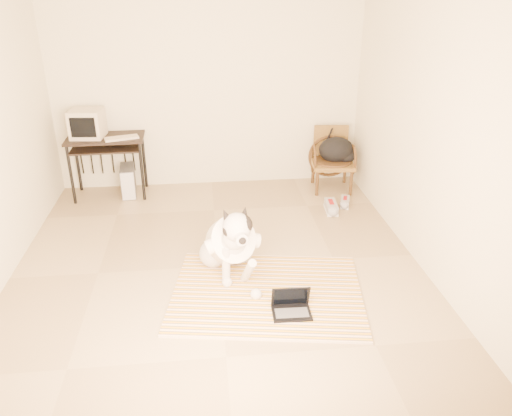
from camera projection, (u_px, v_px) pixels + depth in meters
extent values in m
plane|color=tan|center=(219.00, 266.00, 4.97)|extent=(4.50, 4.50, 0.00)
plane|color=beige|center=(208.00, 85.00, 6.43)|extent=(4.50, 0.00, 4.50)
plane|color=beige|center=(230.00, 271.00, 2.37)|extent=(4.50, 0.00, 4.50)
plane|color=beige|center=(431.00, 128.00, 4.60)|extent=(0.00, 4.50, 4.50)
cube|color=orange|center=(265.00, 330.00, 4.06)|extent=(1.73, 0.53, 0.02)
cube|color=#2D6D33|center=(266.00, 310.00, 4.30)|extent=(1.73, 0.53, 0.02)
cube|color=#6A3A7B|center=(267.00, 293.00, 4.53)|extent=(1.73, 0.53, 0.02)
cube|color=#D38B3E|center=(268.00, 277.00, 4.77)|extent=(1.73, 0.53, 0.02)
cube|color=beige|center=(269.00, 263.00, 5.01)|extent=(1.73, 0.53, 0.02)
sphere|color=beige|center=(213.00, 253.00, 4.91)|extent=(0.28, 0.28, 0.28)
sphere|color=beige|center=(240.00, 250.00, 4.98)|extent=(0.28, 0.28, 0.28)
ellipsoid|color=beige|center=(227.00, 250.00, 4.93)|extent=(0.35, 0.31, 0.28)
ellipsoid|color=beige|center=(230.00, 241.00, 4.70)|extent=(0.45, 0.69, 0.61)
cylinder|color=white|center=(230.00, 240.00, 4.71)|extent=(0.50, 0.61, 0.55)
sphere|color=beige|center=(235.00, 237.00, 4.49)|extent=(0.24, 0.24, 0.24)
sphere|color=beige|center=(237.00, 227.00, 4.35)|extent=(0.26, 0.26, 0.26)
ellipsoid|color=black|center=(241.00, 225.00, 4.35)|extent=(0.20, 0.22, 0.19)
cylinder|color=beige|center=(240.00, 237.00, 4.27)|extent=(0.13, 0.15, 0.11)
sphere|color=black|center=(242.00, 241.00, 4.20)|extent=(0.06, 0.06, 0.06)
cone|color=black|center=(226.00, 215.00, 4.33)|extent=(0.13, 0.14, 0.16)
cone|color=black|center=(244.00, 213.00, 4.38)|extent=(0.13, 0.14, 0.16)
torus|color=white|center=(235.00, 234.00, 4.45)|extent=(0.25, 0.16, 0.21)
cylinder|color=beige|center=(226.00, 266.00, 4.57)|extent=(0.10, 0.13, 0.39)
cylinder|color=beige|center=(248.00, 271.00, 4.53)|extent=(0.14, 0.35, 0.39)
sphere|color=beige|center=(227.00, 282.00, 4.62)|extent=(0.10, 0.10, 0.10)
sphere|color=beige|center=(256.00, 294.00, 4.44)|extent=(0.10, 0.10, 0.10)
cone|color=black|center=(220.00, 248.00, 5.18)|extent=(0.24, 0.37, 0.10)
cube|color=black|center=(292.00, 313.00, 4.23)|extent=(0.33, 0.24, 0.02)
cube|color=#4A4A4C|center=(292.00, 313.00, 4.22)|extent=(0.28, 0.14, 0.00)
cube|color=black|center=(291.00, 296.00, 4.26)|extent=(0.33, 0.09, 0.21)
cube|color=black|center=(291.00, 297.00, 4.25)|extent=(0.29, 0.07, 0.19)
cube|color=black|center=(105.00, 138.00, 6.27)|extent=(0.96, 0.55, 0.03)
cube|color=black|center=(106.00, 149.00, 6.28)|extent=(0.85, 0.44, 0.02)
cylinder|color=black|center=(71.00, 175.00, 6.19)|extent=(0.04, 0.04, 0.76)
cylinder|color=black|center=(78.00, 163.00, 6.59)|extent=(0.04, 0.04, 0.76)
cylinder|color=black|center=(142.00, 172.00, 6.29)|extent=(0.04, 0.04, 0.76)
cylinder|color=black|center=(144.00, 160.00, 6.69)|extent=(0.04, 0.04, 0.76)
cube|color=#C4B59A|center=(87.00, 123.00, 6.19)|extent=(0.42, 0.40, 0.34)
cube|color=black|center=(83.00, 127.00, 6.03)|extent=(0.30, 0.04, 0.24)
cube|color=#C4B59A|center=(122.00, 138.00, 6.17)|extent=(0.43, 0.26, 0.03)
cube|color=#4A4A4C|center=(128.00, 181.00, 6.52)|extent=(0.21, 0.42, 0.39)
cube|color=silver|center=(128.00, 187.00, 6.34)|extent=(0.16, 0.03, 0.37)
cube|color=olive|center=(332.00, 164.00, 6.63)|extent=(0.58, 0.56, 0.06)
cylinder|color=#311E0D|center=(333.00, 161.00, 6.61)|extent=(0.50, 0.50, 0.04)
cube|color=olive|center=(331.00, 140.00, 6.74)|extent=(0.46, 0.08, 0.41)
cylinder|color=#311E0D|center=(317.00, 184.00, 6.51)|extent=(0.04, 0.04, 0.33)
cylinder|color=#311E0D|center=(313.00, 172.00, 6.91)|extent=(0.04, 0.04, 0.33)
cylinder|color=#311E0D|center=(351.00, 183.00, 6.52)|extent=(0.04, 0.04, 0.33)
cylinder|color=#311E0D|center=(345.00, 171.00, 6.92)|extent=(0.04, 0.04, 0.33)
ellipsoid|color=black|center=(336.00, 150.00, 6.58)|extent=(0.46, 0.38, 0.34)
ellipsoid|color=black|center=(345.00, 156.00, 6.58)|extent=(0.29, 0.24, 0.20)
cube|color=silver|center=(331.00, 210.00, 6.13)|extent=(0.16, 0.34, 0.03)
cube|color=gray|center=(331.00, 206.00, 6.11)|extent=(0.15, 0.33, 0.10)
cube|color=maroon|center=(331.00, 203.00, 6.09)|extent=(0.07, 0.17, 0.02)
cube|color=silver|center=(345.00, 204.00, 6.29)|extent=(0.19, 0.29, 0.02)
cube|color=gray|center=(345.00, 202.00, 6.27)|extent=(0.18, 0.28, 0.08)
cube|color=maroon|center=(345.00, 199.00, 6.26)|extent=(0.09, 0.14, 0.02)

